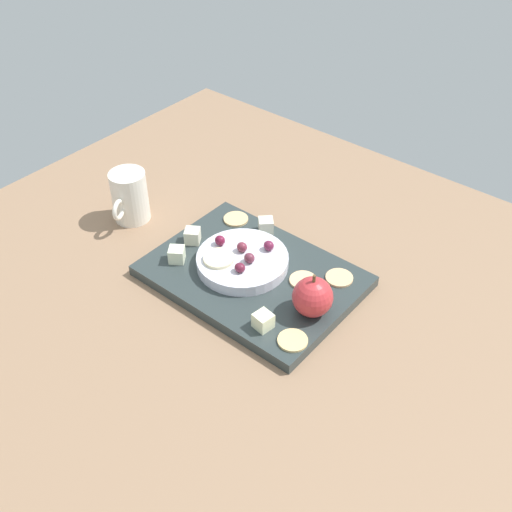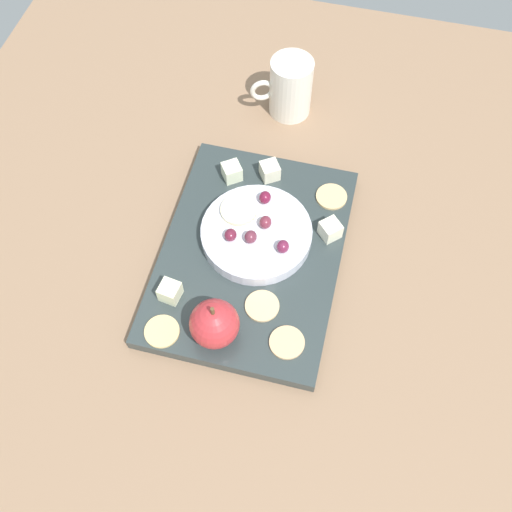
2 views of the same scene
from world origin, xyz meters
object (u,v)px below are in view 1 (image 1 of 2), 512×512
cheese_cube_0 (266,225)px  cracker_3 (236,219)px  cheese_cube_2 (177,255)px  cracker_2 (339,278)px  serving_dish (242,261)px  grape_2 (220,240)px  cracker_0 (293,340)px  grape_4 (242,247)px  apple_slice_0 (219,259)px  cheese_cube_1 (192,236)px  cracker_1 (303,280)px  grape_0 (240,268)px  grape_1 (269,246)px  cup (130,196)px  platter (253,276)px  apple_whole (313,297)px  cheese_cube_3 (263,321)px  grape_3 (249,258)px

cheese_cube_0 → cracker_3: 6.62cm
cheese_cube_2 → cracker_2: bearing=-150.3°
serving_dish → cheese_cube_0: cheese_cube_0 is taller
grape_2 → cracker_0: bearing=159.0°
serving_dish → grape_4: bearing=-47.3°
grape_2 → apple_slice_0: size_ratio=0.36×
cheese_cube_1 → cracker_1: 21.85cm
serving_dish → grape_0: size_ratio=8.37×
cracker_0 → grape_1: size_ratio=2.46×
cheese_cube_0 → grape_4: bearing=102.5°
cheese_cube_0 → cup: size_ratio=0.26×
platter → apple_whole: apple_whole is taller
cheese_cube_0 → cracker_0: bearing=137.3°
apple_slice_0 → cup: cup is taller
grape_1 → apple_slice_0: 8.84cm
cheese_cube_3 → cracker_3: 27.83cm
grape_4 → cracker_2: bearing=-157.0°
grape_1 → cup: size_ratio=0.19×
cheese_cube_3 → cup: cup is taller
cheese_cube_1 → grape_1: grape_1 is taller
platter → grape_3: 3.88cm
cheese_cube_2 → cup: size_ratio=0.26×
apple_whole → cheese_cube_2: (25.11, 4.56, -1.91)cm
cheese_cube_0 → grape_0: grape_0 is taller
serving_dish → grape_0: 4.21cm
cracker_1 → cheese_cube_1: bearing=10.6°
cheese_cube_0 → cracker_2: cheese_cube_0 is taller
cracker_0 → grape_2: bearing=-21.0°
grape_3 → apple_slice_0: (4.30, 2.83, -0.58)cm
cheese_cube_0 → cheese_cube_1: size_ratio=1.00×
cheese_cube_3 → cracker_3: size_ratio=0.56×
grape_0 → cracker_0: bearing=160.4°
cracker_1 → cheese_cube_3: bearing=96.5°
cup → cheese_cube_2: bearing=163.8°
platter → cup: 29.53cm
grape_0 → cup: cup is taller
cheese_cube_1 → cracker_3: (-1.67, -9.78, -1.09)cm
cheese_cube_1 → cracker_1: size_ratio=0.56×
cracker_1 → cracker_2: size_ratio=1.00×
cracker_0 → apple_whole: bearing=-78.0°
cracker_3 → grape_3: grape_3 is taller
grape_4 → grape_0: bearing=126.7°
cracker_2 → cracker_3: size_ratio=1.00×
cheese_cube_1 → cracker_0: cheese_cube_1 is taller
cheese_cube_3 → grape_3: 13.18cm
apple_whole → cracker_2: 9.75cm
cracker_0 → cup: size_ratio=0.46×
grape_3 → grape_0: bearing=96.4°
cheese_cube_3 → cup: (38.65, -7.83, 1.75)cm
cracker_1 → cup: bearing=6.8°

